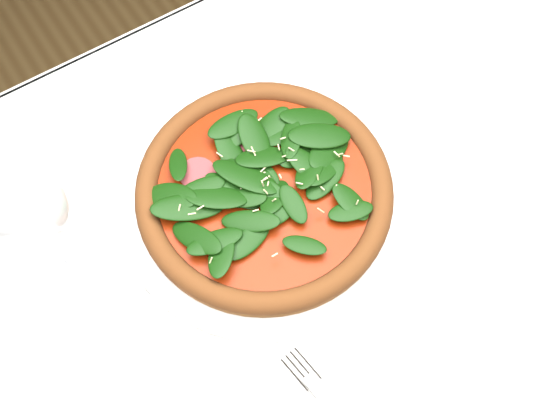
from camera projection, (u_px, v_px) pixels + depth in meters
ground at (282, 351)px, 1.46m from camera, size 6.00×6.00×0.00m
dining_table at (289, 253)px, 0.87m from camera, size 1.21×0.81×0.75m
plate at (264, 196)px, 0.79m from camera, size 0.38×0.38×0.02m
pizza at (264, 188)px, 0.77m from camera, size 0.35×0.35×0.04m
wine_glass at (25, 210)px, 0.62m from camera, size 0.09×0.09×0.22m
fork at (327, 399)px, 0.68m from camera, size 0.04×0.16×0.00m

